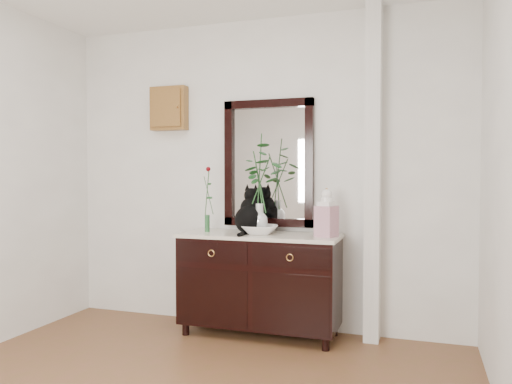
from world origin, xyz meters
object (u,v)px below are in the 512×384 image
(lotus_bowl, at_px, (259,230))
(sideboard, at_px, (260,279))
(cat, at_px, (249,210))
(ginger_jar, at_px, (326,212))

(lotus_bowl, bearing_deg, sideboard, 102.72)
(sideboard, relative_size, lotus_bowl, 4.40)
(cat, bearing_deg, lotus_bowl, -17.06)
(sideboard, relative_size, cat, 3.42)
(cat, xyz_separation_m, ginger_jar, (0.65, -0.01, 0.00))
(sideboard, relative_size, ginger_jar, 3.42)
(sideboard, bearing_deg, ginger_jar, -2.31)
(cat, distance_m, lotus_bowl, 0.19)
(cat, distance_m, ginger_jar, 0.65)
(ginger_jar, bearing_deg, sideboard, 177.69)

